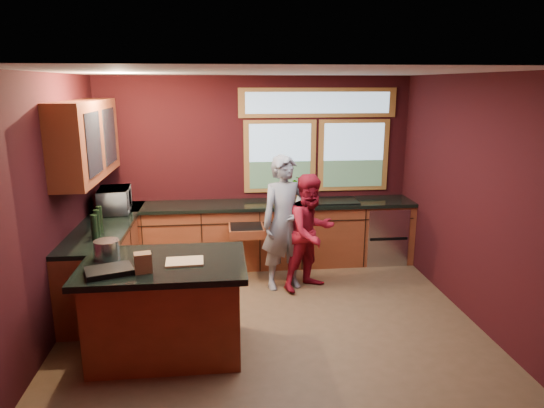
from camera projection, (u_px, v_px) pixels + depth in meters
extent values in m
plane|color=brown|center=(270.00, 318.00, 5.51)|extent=(4.50, 4.50, 0.00)
cube|color=black|center=(256.00, 170.00, 7.11)|extent=(4.50, 0.02, 2.70)
cube|color=black|center=(301.00, 273.00, 3.25)|extent=(4.50, 0.02, 2.70)
cube|color=black|center=(51.00, 208.00, 4.95)|extent=(0.02, 4.00, 2.70)
cube|color=black|center=(470.00, 197.00, 5.41)|extent=(0.02, 4.00, 2.70)
cube|color=silver|center=(270.00, 72.00, 4.85)|extent=(4.50, 4.00, 0.02)
cube|color=#85A2B9|center=(280.00, 156.00, 7.08)|extent=(1.06, 0.02, 1.06)
cube|color=#85A2B9|center=(353.00, 155.00, 7.19)|extent=(1.06, 0.02, 1.06)
cube|color=#A0692E|center=(318.00, 103.00, 6.95)|extent=(2.30, 0.02, 0.42)
cube|color=maroon|center=(86.00, 140.00, 5.64)|extent=(0.36, 1.80, 0.90)
cube|color=maroon|center=(258.00, 236.00, 7.04)|extent=(4.50, 0.60, 0.88)
cube|color=black|center=(258.00, 205.00, 6.92)|extent=(4.50, 0.64, 0.05)
cube|color=#B7B7BC|center=(382.00, 233.00, 7.21)|extent=(0.60, 0.58, 0.85)
cube|color=black|center=(334.00, 203.00, 7.00)|extent=(0.66, 0.46, 0.05)
cube|color=maroon|center=(107.00, 261.00, 6.02)|extent=(0.60, 2.30, 0.88)
cube|color=black|center=(105.00, 225.00, 5.91)|extent=(0.64, 2.30, 0.05)
cube|color=maroon|center=(167.00, 310.00, 4.72)|extent=(1.40, 0.90, 0.88)
cube|color=black|center=(164.00, 265.00, 4.60)|extent=(1.55, 1.05, 0.06)
imported|color=slate|center=(285.00, 223.00, 6.15)|extent=(0.71, 0.55, 1.73)
imported|color=maroon|center=(311.00, 232.00, 6.14)|extent=(0.92, 0.86, 1.50)
imported|color=#999999|center=(115.00, 200.00, 6.39)|extent=(0.45, 0.62, 0.32)
imported|color=#999999|center=(297.00, 188.00, 6.98)|extent=(0.34, 0.30, 0.38)
cylinder|color=silver|center=(299.00, 192.00, 6.95)|extent=(0.12, 0.12, 0.28)
cube|color=tan|center=(185.00, 262.00, 4.57)|extent=(0.36, 0.27, 0.02)
cylinder|color=#B6B6BB|center=(107.00, 249.00, 4.66)|extent=(0.24, 0.24, 0.18)
cube|color=brown|center=(143.00, 263.00, 4.32)|extent=(0.17, 0.15, 0.18)
cube|color=black|center=(109.00, 271.00, 4.30)|extent=(0.47, 0.40, 0.05)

